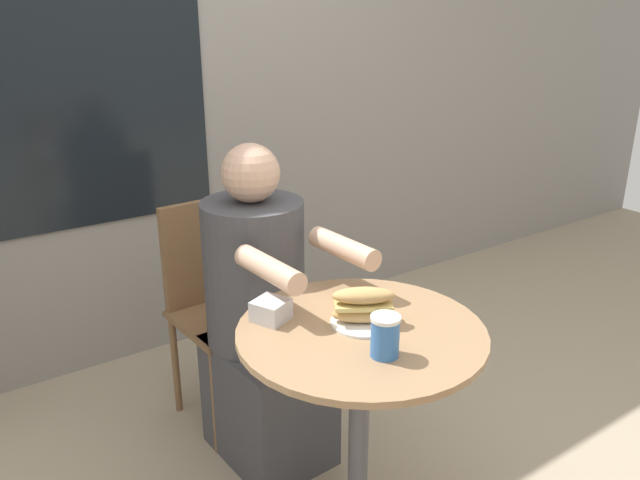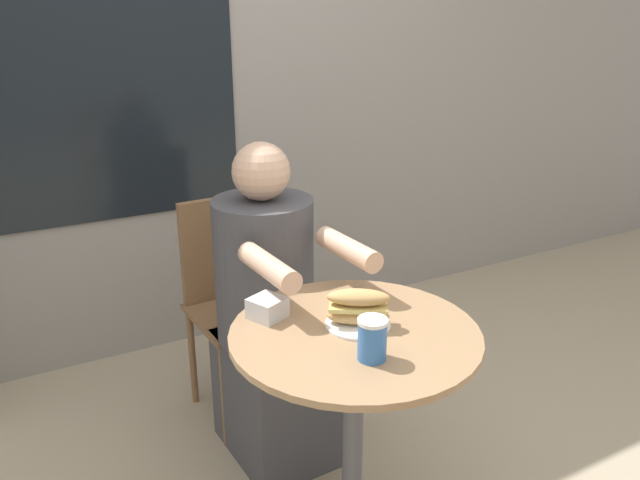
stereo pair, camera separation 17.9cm
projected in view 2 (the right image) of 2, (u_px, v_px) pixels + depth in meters
The scene contains 7 objects.
storefront_wall at pixel (174, 49), 2.73m from camera, with size 8.00×0.09×2.80m.
cafe_table at pixel (354, 393), 1.77m from camera, with size 0.69×0.69×0.73m.
diner_chair at pixel (233, 286), 2.49m from camera, with size 0.40×0.40×0.87m.
seated_diner at pixel (271, 327), 2.21m from camera, with size 0.37×0.63×1.16m.
sandwich_on_plate at pixel (358, 310), 1.71m from camera, with size 0.18×0.18×0.11m.
drink_cup at pixel (372, 339), 1.54m from camera, with size 0.08×0.08×0.11m.
napkin_box at pixel (267, 308), 1.76m from camera, with size 0.12×0.12×0.06m.
Camera 2 is at (-0.81, -1.28, 1.55)m, focal length 35.00 mm.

